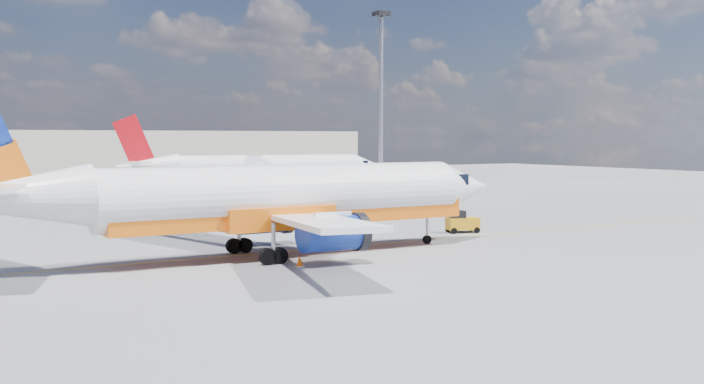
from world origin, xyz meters
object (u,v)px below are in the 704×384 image
second_jet (261,171)px  gse_tug (461,222)px  main_jet (271,199)px  traffic_cone (300,261)px

second_jet → gse_tug: 37.80m
gse_tug → second_jet: bearing=106.7°
main_jet → gse_tug: main_jet is taller
gse_tug → traffic_cone: bearing=-138.5°
second_jet → main_jet: bearing=-102.3°
gse_tug → traffic_cone: (-17.29, -7.61, -0.47)m
main_jet → traffic_cone: size_ratio=54.04×
main_jet → second_jet: main_jet is taller
traffic_cone → second_jet: bearing=68.3°
main_jet → second_jet: 45.12m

